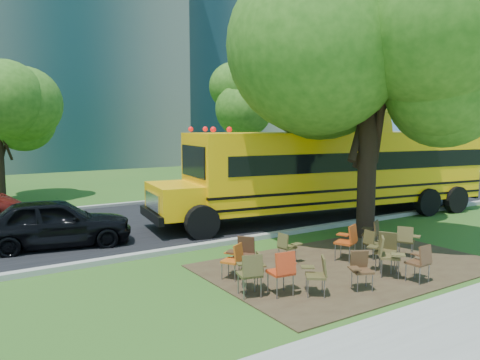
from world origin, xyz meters
TOP-DOWN VIEW (x-y plane):
  - ground at (0.00, 0.00)m, footprint 160.00×160.00m
  - dirt_patch at (1.00, -0.50)m, footprint 7.00×4.50m
  - asphalt_road at (0.00, 7.00)m, footprint 80.00×8.00m
  - kerb_near at (0.00, 3.00)m, footprint 80.00×0.25m
  - kerb_far at (0.00, 11.10)m, footprint 80.00×0.25m
  - building_right at (24.00, 38.00)m, footprint 30.00×16.00m
  - bg_tree_3 at (8.00, 14.00)m, footprint 5.60×5.60m
  - bg_tree_4 at (16.00, 13.00)m, footprint 5.00×5.00m
  - main_tree at (3.63, 1.39)m, footprint 7.20×7.20m
  - school_bus at (5.33, 4.34)m, footprint 13.43×4.64m
  - chair_0 at (-1.66, -1.25)m, footprint 0.68×0.57m
  - chair_1 at (-2.24, -0.97)m, footprint 0.70×0.55m
  - chair_2 at (-1.05, -1.62)m, footprint 0.57×0.72m
  - chair_3 at (-0.05, -1.83)m, footprint 0.67×0.53m
  - chair_4 at (1.39, -2.25)m, footprint 0.58×0.55m
  - chair_5 at (1.09, -1.58)m, footprint 0.64×0.81m
  - chair_6 at (1.44, -1.22)m, footprint 0.75×0.63m
  - chair_7 at (2.79, -0.79)m, footprint 0.71×0.58m
  - chair_8 at (-1.97, -0.66)m, footprint 0.52×0.66m
  - chair_9 at (-1.54, 0.40)m, footprint 0.75×0.60m
  - chair_10 at (-0.14, 0.55)m, footprint 0.50×0.51m
  - chair_11 at (1.26, -0.19)m, footprint 0.66×0.76m
  - chair_12 at (1.94, -0.41)m, footprint 0.45×0.51m
  - chair_13 at (2.65, 0.25)m, footprint 0.58×0.69m
  - chair_14 at (-1.93, 0.19)m, footprint 0.56×0.69m
  - black_car at (-4.74, 5.33)m, footprint 4.47×2.48m

SIDE VIEW (x-z plane):
  - ground at x=0.00m, z-range 0.00..0.00m
  - dirt_patch at x=1.00m, z-range 0.00..0.03m
  - asphalt_road at x=0.00m, z-range 0.00..0.04m
  - kerb_near at x=0.00m, z-range 0.00..0.14m
  - kerb_far at x=0.00m, z-range 0.00..0.14m
  - chair_10 at x=-0.14m, z-range 0.09..0.86m
  - chair_12 at x=1.94m, z-range 0.09..0.87m
  - chair_3 at x=-0.05m, z-range 0.10..0.92m
  - chair_8 at x=-1.97m, z-range 0.10..0.93m
  - chair_14 at x=-1.93m, z-range 0.10..0.94m
  - chair_2 at x=-1.05m, z-range 0.10..0.94m
  - chair_13 at x=2.65m, z-range 0.10..0.96m
  - chair_7 at x=2.79m, z-range 0.10..0.97m
  - chair_4 at x=1.39m, z-range 0.10..0.99m
  - chair_9 at x=-1.54m, z-range 0.10..0.99m
  - chair_1 at x=-2.24m, z-range 0.11..1.04m
  - chair_6 at x=1.44m, z-range 0.11..1.04m
  - chair_5 at x=1.09m, z-range 0.11..1.05m
  - chair_0 at x=-1.66m, z-range 0.11..1.08m
  - chair_11 at x=1.26m, z-range 0.11..1.08m
  - black_car at x=-4.74m, z-range 0.00..1.44m
  - school_bus at x=5.33m, z-range 0.25..3.47m
  - bg_tree_4 at x=16.00m, z-range 0.92..7.77m
  - bg_tree_3 at x=8.00m, z-range 1.11..8.95m
  - main_tree at x=3.63m, z-range 0.89..9.90m
  - building_right at x=24.00m, z-range 0.00..25.00m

